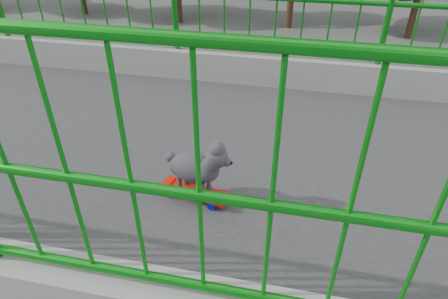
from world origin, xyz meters
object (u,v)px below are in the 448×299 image
object	(u,v)px
car_5	(130,194)
car_3	(131,65)
skateboard	(195,192)
car_4	(196,47)
poodle	(197,166)
car_0	(308,219)
car_1	(417,169)

from	to	relation	value
car_5	car_3	bearing A→B (deg)	-157.20
car_3	car_5	distance (m)	10.41
skateboard	car_4	world-z (taller)	skateboard
car_4	car_5	size ratio (longest dim) A/B	1.01
poodle	car_3	size ratio (longest dim) A/B	0.09
car_0	car_5	bearing A→B (deg)	-90.00
poodle	car_3	xyz separation A→B (m)	(-16.10, -8.19, -6.51)
skateboard	car_4	xyz separation A→B (m)	(-19.29, -5.53, -6.25)
car_0	poodle	bearing A→B (deg)	-10.91
car_4	car_0	bearing A→B (deg)	-152.00
car_0	car_5	size ratio (longest dim) A/B	0.99
poodle	car_5	bearing A→B (deg)	-136.22
skateboard	poodle	xyz separation A→B (m)	(0.00, 0.02, 0.22)
car_0	car_1	xyz separation A→B (m)	(-3.20, 3.51, -0.02)
poodle	car_4	size ratio (longest dim) A/B	0.10
skateboard	car_1	world-z (taller)	skateboard
car_1	car_3	xyz separation A→B (m)	(-6.40, -12.95, -0.01)
skateboard	car_4	bearing A→B (deg)	-152.80
car_1	car_5	world-z (taller)	car_1
car_3	car_5	world-z (taller)	car_5
poodle	car_5	xyz separation A→B (m)	(-6.50, -4.15, -6.50)
skateboard	poodle	size ratio (longest dim) A/B	1.07
car_0	car_5	distance (m)	5.40
car_4	car_5	world-z (taller)	car_4
car_0	car_3	xyz separation A→B (m)	(-9.60, -9.44, -0.03)
skateboard	car_0	size ratio (longest dim) A/B	0.10
skateboard	car_0	distance (m)	9.11
car_1	car_4	xyz separation A→B (m)	(-9.60, -10.32, 0.03)
car_0	skateboard	bearing A→B (deg)	-11.12
poodle	car_0	world-z (taller)	poodle
car_0	car_4	bearing A→B (deg)	-152.00
car_3	car_1	bearing A→B (deg)	-116.30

